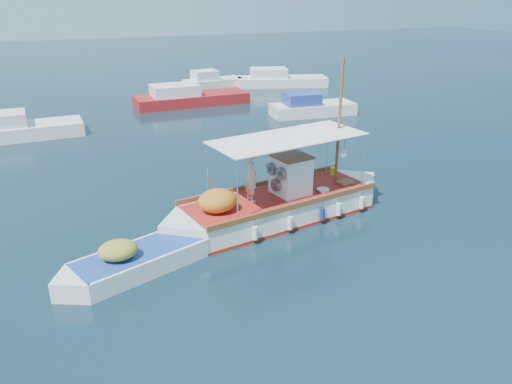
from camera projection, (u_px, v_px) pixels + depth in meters
name	position (u px, v px, depth m)	size (l,w,h in m)	color
ground	(267.00, 224.00, 19.00)	(160.00, 160.00, 0.00)	black
fishing_caique	(278.00, 205.00, 19.35)	(9.83, 3.98, 6.10)	white
dinghy	(139.00, 261.00, 15.86)	(5.45, 3.00, 1.42)	white
bg_boat_nw	(18.00, 130.00, 29.67)	(7.02, 2.77, 1.80)	silver
bg_boat_n	(188.00, 98.00, 38.16)	(8.68, 3.11, 1.80)	maroon
bg_boat_ne	(310.00, 108.00, 35.11)	(6.01, 2.59, 1.80)	silver
bg_boat_e	(279.00, 80.00, 45.49)	(8.48, 4.73, 1.80)	silver
bg_boat_far_n	(212.00, 83.00, 44.51)	(5.47, 2.69, 1.80)	silver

